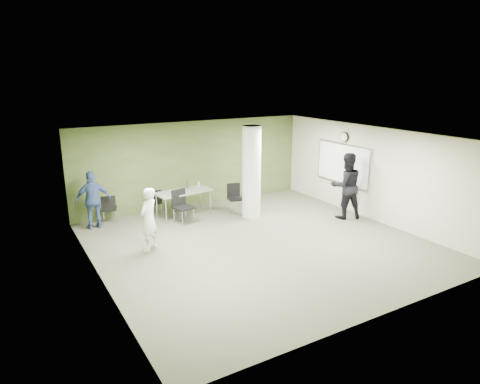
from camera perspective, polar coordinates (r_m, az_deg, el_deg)
floor at (r=11.20m, az=2.54°, el=-6.91°), size 8.00×8.00×0.00m
ceiling at (r=10.46m, az=2.72°, el=7.43°), size 8.00×8.00×0.00m
wall_back at (r=14.17m, az=-6.18°, el=3.75°), size 8.00×2.80×0.02m
wall_left at (r=9.29m, az=-18.63°, el=-3.31°), size 0.02×8.00×2.80m
wall_right_cream at (r=13.28m, az=17.30°, el=2.33°), size 0.02×8.00×2.80m
column at (r=12.90m, az=1.55°, el=2.66°), size 0.56×0.56×2.80m
whiteboard at (r=14.02m, az=13.54°, el=3.70°), size 0.05×2.30×1.30m
wall_clock at (r=13.88m, az=13.76°, el=7.13°), size 0.06×0.32×0.32m
folding_table at (r=13.17m, az=-7.52°, el=-0.06°), size 1.79×0.96×1.06m
wastebasket at (r=13.09m, az=-8.26°, el=-3.05°), size 0.24×0.24×0.27m
chair_back_left at (r=13.10m, az=-17.07°, el=-1.90°), size 0.53×0.53×0.86m
chair_back_right at (r=13.47m, az=-11.30°, el=-1.12°), size 0.42×0.42×0.83m
chair_table_left at (r=12.63m, az=-7.81°, el=-1.56°), size 0.61×0.61×1.01m
chair_table_right at (r=13.59m, az=-0.73°, el=-0.46°), size 0.54×0.54×0.91m
woman_white at (r=10.78m, az=-12.07°, el=-3.60°), size 0.70×0.66×1.60m
man_black at (r=13.26m, az=13.97°, el=0.80°), size 1.18×1.05×2.01m
man_blue at (r=12.72m, az=-18.99°, el=-1.02°), size 1.01×0.50×1.66m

